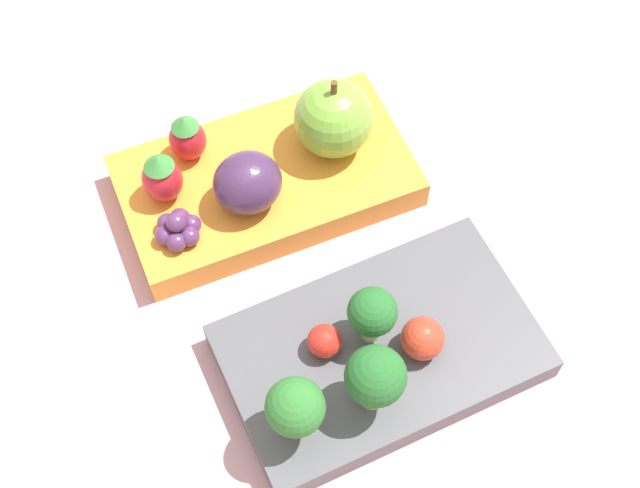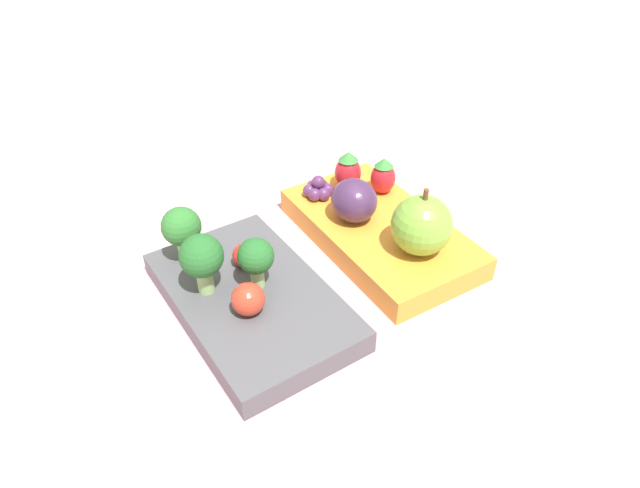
% 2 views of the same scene
% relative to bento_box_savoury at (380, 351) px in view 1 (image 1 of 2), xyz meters
% --- Properties ---
extents(ground_plane, '(4.00, 4.00, 0.00)m').
position_rel_bento_box_savoury_xyz_m(ground_plane, '(0.01, -0.08, -0.01)').
color(ground_plane, '#C6939E').
extents(bento_box_savoury, '(0.20, 0.13, 0.02)m').
position_rel_bento_box_savoury_xyz_m(bento_box_savoury, '(0.00, 0.00, 0.00)').
color(bento_box_savoury, '#4C4C51').
rests_on(bento_box_savoury, ground_plane).
extents(bento_box_fruit, '(0.21, 0.13, 0.02)m').
position_rel_bento_box_savoury_xyz_m(bento_box_fruit, '(0.01, -0.15, 0.00)').
color(bento_box_fruit, orange).
rests_on(bento_box_fruit, ground_plane).
extents(broccoli_floret_0, '(0.03, 0.03, 0.05)m').
position_rel_bento_box_savoury_xyz_m(broccoli_floret_0, '(0.07, 0.02, 0.04)').
color(broccoli_floret_0, '#93B770').
rests_on(broccoli_floret_0, bento_box_savoury).
extents(broccoli_floret_1, '(0.03, 0.03, 0.05)m').
position_rel_bento_box_savoury_xyz_m(broccoli_floret_1, '(0.00, -0.01, 0.04)').
color(broccoli_floret_1, '#93B770').
rests_on(broccoli_floret_1, bento_box_savoury).
extents(broccoli_floret_2, '(0.04, 0.04, 0.06)m').
position_rel_bento_box_savoury_xyz_m(broccoli_floret_2, '(0.02, 0.03, 0.05)').
color(broccoli_floret_2, '#93B770').
rests_on(broccoli_floret_2, bento_box_savoury).
extents(cherry_tomato_0, '(0.03, 0.03, 0.03)m').
position_rel_bento_box_savoury_xyz_m(cherry_tomato_0, '(-0.02, 0.01, 0.02)').
color(cherry_tomato_0, red).
rests_on(cherry_tomato_0, bento_box_savoury).
extents(cherry_tomato_1, '(0.02, 0.02, 0.02)m').
position_rel_bento_box_savoury_xyz_m(cherry_tomato_1, '(0.03, -0.01, 0.02)').
color(cherry_tomato_1, red).
rests_on(cherry_tomato_1, bento_box_savoury).
extents(apple, '(0.06, 0.06, 0.06)m').
position_rel_bento_box_savoury_xyz_m(apple, '(-0.04, -0.15, 0.04)').
color(apple, '#70A838').
rests_on(apple, bento_box_fruit).
extents(strawberry_0, '(0.03, 0.03, 0.04)m').
position_rel_bento_box_savoury_xyz_m(strawberry_0, '(0.08, -0.16, 0.03)').
color(strawberry_0, red).
rests_on(strawberry_0, bento_box_fruit).
extents(strawberry_1, '(0.03, 0.03, 0.04)m').
position_rel_bento_box_savoury_xyz_m(strawberry_1, '(0.05, -0.19, 0.03)').
color(strawberry_1, red).
rests_on(strawberry_1, bento_box_fruit).
extents(plum, '(0.05, 0.04, 0.04)m').
position_rel_bento_box_savoury_xyz_m(plum, '(0.03, -0.13, 0.03)').
color(plum, '#42284C').
rests_on(plum, bento_box_fruit).
extents(grape_cluster, '(0.03, 0.03, 0.02)m').
position_rel_bento_box_savoury_xyz_m(grape_cluster, '(0.08, -0.13, 0.02)').
color(grape_cluster, '#562D5B').
rests_on(grape_cluster, bento_box_fruit).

